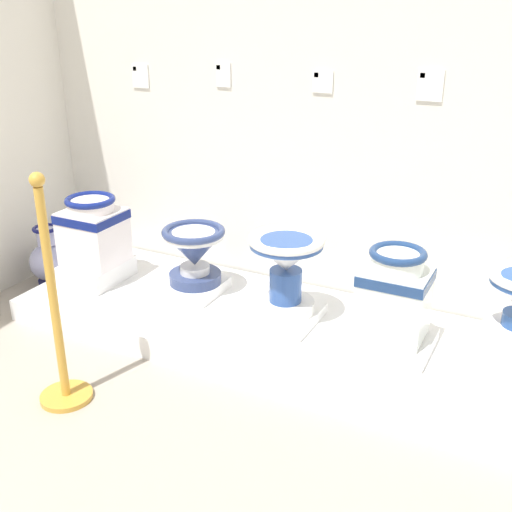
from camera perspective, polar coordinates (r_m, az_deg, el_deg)
wall_back at (r=3.45m, az=6.34°, el=18.52°), size 3.80×0.06×2.96m
display_platform at (r=3.38m, az=2.06°, el=-6.71°), size 2.90×0.96×0.12m
plinth_block_squat_floral at (r=3.90m, az=-14.14°, el=-1.28°), size 0.30×0.38×0.12m
antique_toilet_squat_floral at (r=3.81m, az=-14.52°, el=2.43°), size 0.33×0.31×0.40m
plinth_block_pale_glazed at (r=3.65m, az=-5.48°, el=-2.82°), size 0.29×0.33×0.06m
antique_toilet_pale_glazed at (r=3.56m, az=-5.61°, el=0.58°), size 0.36×0.36×0.33m
plinth_block_leftmost at (r=3.34m, az=2.64°, el=-5.39°), size 0.33×0.37×0.05m
antique_toilet_leftmost at (r=3.21m, az=2.73°, el=-0.50°), size 0.39×0.39×0.42m
plinth_block_slender_white at (r=3.17m, az=12.02°, el=-7.50°), size 0.40×0.36×0.06m
antique_toilet_slender_white at (r=3.05m, az=12.41°, el=-3.23°), size 0.32×0.27×0.45m
info_placard_first at (r=4.01m, az=-10.42°, el=15.72°), size 0.12×0.01×0.14m
info_placard_second at (r=3.69m, az=-2.99°, el=16.05°), size 0.09×0.01×0.13m
info_placard_third at (r=3.43m, az=6.03°, el=15.40°), size 0.11×0.01×0.11m
info_placard_fourth at (r=3.27m, az=15.46°, el=14.66°), size 0.13×0.01×0.15m
decorative_vase_companion at (r=4.19m, az=-18.17°, el=-0.31°), size 0.25×0.25×0.39m
stanchion_post_near_left at (r=2.91m, az=-17.48°, el=-6.59°), size 0.24×0.24×1.07m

